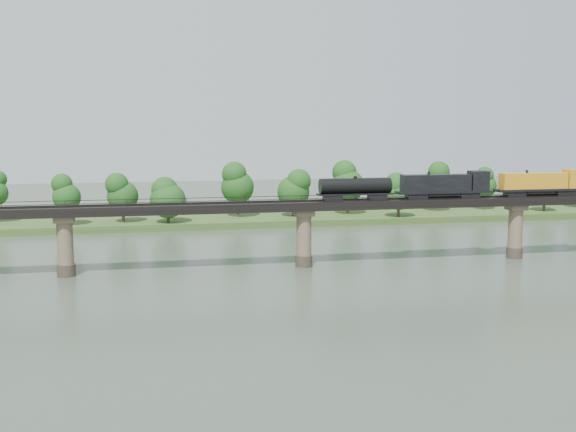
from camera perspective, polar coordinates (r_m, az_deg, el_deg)
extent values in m
plane|color=#364334|center=(98.33, 5.01, -7.55)|extent=(400.00, 400.00, 0.00)
cube|color=#324F1F|center=(179.78, -2.48, -0.17)|extent=(300.00, 24.00, 1.60)
cylinder|color=#473A2D|center=(124.34, -17.11, -4.11)|extent=(3.00, 3.00, 2.00)
cylinder|color=#79644F|center=(123.50, -17.20, -2.07)|extent=(2.60, 2.60, 9.00)
cube|color=#79644F|center=(122.89, -17.27, -0.23)|extent=(3.20, 3.20, 1.00)
cylinder|color=#473A2D|center=(126.40, 1.26, -3.56)|extent=(3.00, 3.00, 2.00)
cylinder|color=#79644F|center=(125.57, 1.26, -1.55)|extent=(2.60, 2.60, 9.00)
cube|color=#79644F|center=(124.97, 1.27, 0.26)|extent=(3.20, 3.20, 1.00)
cylinder|color=#473A2D|center=(140.33, 17.45, -2.77)|extent=(3.00, 3.00, 2.00)
cylinder|color=#79644F|center=(139.59, 17.52, -0.95)|extent=(2.60, 2.60, 9.00)
cube|color=#79644F|center=(139.05, 17.59, 0.67)|extent=(3.20, 3.20, 1.00)
cube|color=black|center=(124.81, 1.27, 0.83)|extent=(220.00, 5.00, 1.50)
cube|color=black|center=(123.98, 1.35, 1.17)|extent=(220.00, 0.12, 0.16)
cube|color=black|center=(125.44, 1.20, 1.25)|extent=(220.00, 0.12, 0.16)
cube|color=black|center=(122.31, 1.51, 1.37)|extent=(220.00, 0.10, 0.10)
cube|color=black|center=(126.97, 1.04, 1.61)|extent=(220.00, 0.10, 0.10)
cube|color=black|center=(122.35, 1.51, 1.20)|extent=(0.08, 0.08, 0.70)
cube|color=black|center=(127.01, 1.04, 1.45)|extent=(0.08, 0.08, 0.70)
cylinder|color=#382619|center=(169.81, -17.02, -0.13)|extent=(0.70, 0.70, 3.51)
sphere|color=#144313|center=(169.24, -17.09, 1.44)|extent=(6.31, 6.31, 6.31)
sphere|color=#144313|center=(168.95, -17.13, 2.42)|extent=(4.73, 4.73, 4.73)
cylinder|color=#382619|center=(171.47, -12.88, 0.07)|extent=(0.70, 0.70, 3.34)
sphere|color=#144313|center=(170.93, -12.93, 1.55)|extent=(7.18, 7.18, 7.18)
sphere|color=#144313|center=(170.65, -12.96, 2.48)|extent=(5.39, 5.39, 5.39)
cylinder|color=#382619|center=(168.80, -9.44, -0.05)|extent=(0.70, 0.70, 2.83)
sphere|color=#144313|center=(168.32, -9.47, 1.22)|extent=(8.26, 8.26, 8.26)
sphere|color=#144313|center=(168.06, -9.49, 2.02)|extent=(6.19, 6.19, 6.19)
cylinder|color=#382619|center=(176.44, -3.99, 0.57)|extent=(0.70, 0.70, 3.96)
sphere|color=#144313|center=(175.84, -4.01, 2.28)|extent=(8.07, 8.07, 8.07)
sphere|color=#144313|center=(175.54, -4.02, 3.35)|extent=(6.05, 6.05, 6.05)
cylinder|color=#382619|center=(177.15, 0.43, 0.51)|extent=(0.70, 0.70, 3.27)
sphere|color=#144313|center=(176.64, 0.43, 1.91)|extent=(8.03, 8.03, 8.03)
sphere|color=#144313|center=(176.37, 0.43, 2.79)|extent=(6.02, 6.02, 6.02)
cylinder|color=#382619|center=(181.55, 4.73, 0.76)|extent=(0.70, 0.70, 3.92)
sphere|color=#144313|center=(180.96, 4.75, 2.41)|extent=(8.29, 8.29, 8.29)
sphere|color=#144313|center=(180.68, 4.76, 3.44)|extent=(6.21, 6.21, 6.21)
cylinder|color=#382619|center=(178.35, 8.72, 0.42)|extent=(0.70, 0.70, 3.02)
sphere|color=#144313|center=(177.87, 8.75, 1.71)|extent=(7.74, 7.74, 7.74)
sphere|color=#144313|center=(177.62, 8.76, 2.52)|extent=(5.80, 5.80, 5.80)
cylinder|color=#382619|center=(191.09, 11.58, 0.97)|extent=(0.70, 0.70, 3.80)
sphere|color=#144313|center=(190.55, 11.62, 2.48)|extent=(7.47, 7.47, 7.47)
sphere|color=#144313|center=(190.29, 11.65, 3.43)|extent=(5.60, 5.60, 5.60)
cylinder|color=#382619|center=(196.97, 15.23, 1.00)|extent=(0.70, 0.70, 3.38)
sphere|color=#144313|center=(196.49, 15.27, 2.30)|extent=(6.23, 6.23, 6.23)
sphere|color=#144313|center=(196.25, 15.30, 3.12)|extent=(4.67, 4.67, 4.67)
cylinder|color=#382619|center=(198.47, 19.56, 0.78)|extent=(0.70, 0.70, 2.77)
sphere|color=#144313|center=(198.07, 19.61, 1.84)|extent=(7.04, 7.04, 7.04)
sphere|color=#144313|center=(197.85, 19.65, 2.50)|extent=(5.28, 5.28, 5.28)
cube|color=black|center=(143.56, 20.97, 1.74)|extent=(3.63, 2.18, 1.00)
cube|color=black|center=(138.54, 17.46, 1.69)|extent=(3.63, 2.18, 1.00)
cube|color=black|center=(140.92, 19.26, 1.98)|extent=(17.22, 2.72, 0.45)
cube|color=orange|center=(140.09, 18.81, 2.65)|extent=(12.69, 2.45, 2.90)
cube|color=orange|center=(144.29, 21.63, 2.77)|extent=(3.26, 2.72, 3.44)
cylinder|color=black|center=(140.97, 19.25, 1.77)|extent=(5.44, 1.27, 1.27)
cube|color=black|center=(134.46, 14.06, 1.64)|extent=(3.63, 2.18, 1.00)
cube|color=black|center=(130.56, 10.10, 1.58)|extent=(3.63, 2.18, 1.00)
cube|color=black|center=(132.36, 12.12, 1.88)|extent=(17.22, 2.72, 0.45)
cube|color=black|center=(131.67, 11.59, 2.60)|extent=(12.69, 2.45, 2.90)
cube|color=black|center=(134.99, 14.80, 2.74)|extent=(3.26, 2.72, 3.44)
cylinder|color=black|center=(132.42, 12.11, 1.67)|extent=(5.44, 1.27, 1.27)
cube|color=black|center=(128.13, 7.07, 1.52)|extent=(3.17, 1.99, 1.00)
cube|color=black|center=(125.84, 3.54, 1.45)|extent=(3.17, 1.99, 1.00)
cube|color=black|center=(126.86, 5.32, 1.75)|extent=(13.59, 2.18, 0.27)
cylinder|color=black|center=(126.71, 5.33, 2.40)|extent=(12.69, 2.72, 2.72)
cylinder|color=black|center=(126.58, 5.34, 3.05)|extent=(0.63, 0.63, 0.45)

